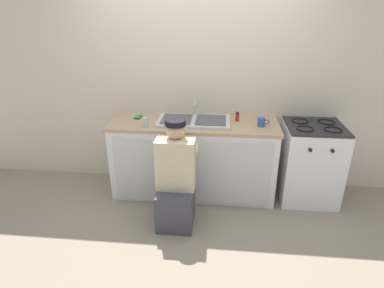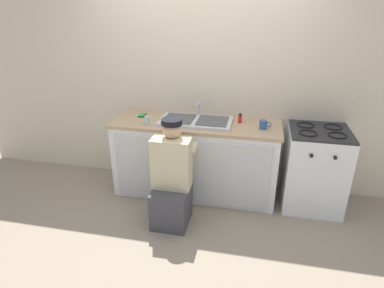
{
  "view_description": "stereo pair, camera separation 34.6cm",
  "coord_description": "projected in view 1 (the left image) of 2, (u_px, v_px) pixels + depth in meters",
  "views": [
    {
      "loc": [
        0.31,
        -3.06,
        2.09
      ],
      "look_at": [
        0.0,
        0.1,
        0.71
      ],
      "focal_mm": 30.0,
      "sensor_mm": 36.0,
      "label": 1
    },
    {
      "loc": [
        0.66,
        -3.01,
        2.09
      ],
      "look_at": [
        0.0,
        0.1,
        0.71
      ],
      "focal_mm": 30.0,
      "sensor_mm": 36.0,
      "label": 2
    }
  ],
  "objects": [
    {
      "name": "back_wall",
      "position": [
        197.0,
        83.0,
        3.75
      ],
      "size": [
        6.0,
        0.1,
        2.5
      ],
      "primitive_type": "cube",
      "color": "beige",
      "rests_on": "ground_plane"
    },
    {
      "name": "cell_phone",
      "position": [
        138.0,
        117.0,
        3.73
      ],
      "size": [
        0.07,
        0.14,
        0.01
      ],
      "color": "black",
      "rests_on": "countertop"
    },
    {
      "name": "water_glass",
      "position": [
        146.0,
        122.0,
        3.43
      ],
      "size": [
        0.06,
        0.06,
        0.1
      ],
      "color": "#ADC6CC",
      "rests_on": "countertop"
    },
    {
      "name": "plumber_person",
      "position": [
        176.0,
        183.0,
        3.2
      ],
      "size": [
        0.42,
        0.61,
        1.1
      ],
      "color": "#3F3F47",
      "rests_on": "ground_plane"
    },
    {
      "name": "spice_bottle_red",
      "position": [
        237.0,
        117.0,
        3.59
      ],
      "size": [
        0.04,
        0.04,
        0.1
      ],
      "color": "red",
      "rests_on": "countertop"
    },
    {
      "name": "countertop",
      "position": [
        194.0,
        124.0,
        3.58
      ],
      "size": [
        1.88,
        0.62,
        0.04
      ],
      "primitive_type": "cube",
      "color": "tan",
      "rests_on": "counter_cabinet"
    },
    {
      "name": "coffee_mug",
      "position": [
        261.0,
        122.0,
        3.44
      ],
      "size": [
        0.13,
        0.08,
        0.09
      ],
      "color": "#335699",
      "rests_on": "countertop"
    },
    {
      "name": "counter_cabinet",
      "position": [
        194.0,
        160.0,
        3.75
      ],
      "size": [
        1.84,
        0.62,
        0.85
      ],
      "color": "white",
      "rests_on": "ground_plane"
    },
    {
      "name": "sink_double_basin",
      "position": [
        194.0,
        121.0,
        3.57
      ],
      "size": [
        0.8,
        0.44,
        0.19
      ],
      "color": "silver",
      "rests_on": "countertop"
    },
    {
      "name": "ground_plane",
      "position": [
        191.0,
        204.0,
        3.66
      ],
      "size": [
        12.0,
        12.0,
        0.0
      ],
      "primitive_type": "plane",
      "color": "gray"
    },
    {
      "name": "stove_range",
      "position": [
        310.0,
        162.0,
        3.63
      ],
      "size": [
        0.62,
        0.62,
        0.91
      ],
      "color": "white",
      "rests_on": "ground_plane"
    }
  ]
}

